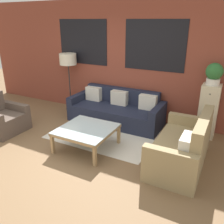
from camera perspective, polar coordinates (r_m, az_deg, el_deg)
The scene contains 10 objects.
ground_plane at distance 4.51m, azimuth -13.26°, elevation -10.50°, with size 16.00×16.00×0.00m, color brown.
wall_back_brick at distance 5.95m, azimuth 1.14°, elevation 12.38°, with size 8.40×0.09×2.80m.
rug at distance 5.17m, azimuth -2.15°, elevation -5.48°, with size 2.21×1.44×0.00m.
couch_dark at distance 5.72m, azimuth 1.10°, elevation 0.30°, with size 2.24×0.88×0.78m.
settee_vintage at distance 4.22m, azimuth 16.67°, elevation -8.35°, with size 0.80×1.59×0.92m.
armchair_corner at distance 5.77m, azimuth -24.80°, elevation -1.61°, with size 0.80×0.82×0.84m.
coffee_table at distance 4.54m, azimuth -6.14°, elevation -4.54°, with size 0.99×0.99×0.42m.
floor_lamp at distance 6.39m, azimuth -10.52°, elevation 11.97°, with size 0.44×0.44×1.53m.
drawer_cabinet at distance 5.30m, azimuth 22.13°, elevation 0.19°, with size 0.36×0.41×1.13m.
potted_plant at distance 5.09m, azimuth 23.36°, elevation 8.52°, with size 0.33×0.33×0.43m.
Camera 1 is at (2.63, -2.82, 2.33)m, focal length 38.00 mm.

